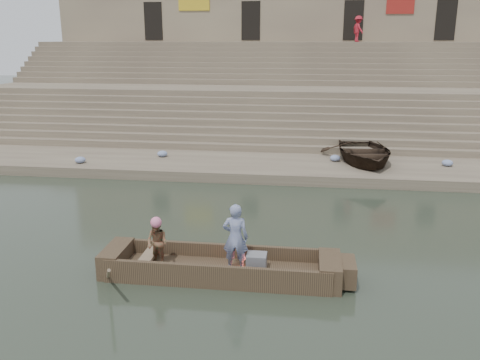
% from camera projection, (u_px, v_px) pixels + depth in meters
% --- Properties ---
extents(ground, '(120.00, 120.00, 0.00)m').
position_uv_depth(ground, '(222.00, 245.00, 13.84)').
color(ground, '#273024').
rests_on(ground, ground).
extents(lower_landing, '(32.00, 4.00, 0.40)m').
position_uv_depth(lower_landing, '(254.00, 167.00, 21.42)').
color(lower_landing, gray).
rests_on(lower_landing, ground).
extents(mid_landing, '(32.00, 3.00, 2.80)m').
position_uv_depth(mid_landing, '(268.00, 113.00, 28.25)').
color(mid_landing, gray).
rests_on(mid_landing, ground).
extents(upper_landing, '(32.00, 3.00, 5.20)m').
position_uv_depth(upper_landing, '(277.00, 81.00, 34.60)').
color(upper_landing, gray).
rests_on(upper_landing, ground).
extents(ghat_steps, '(32.00, 11.00, 5.20)m').
position_uv_depth(ghat_steps, '(271.00, 102.00, 29.75)').
color(ghat_steps, gray).
rests_on(ghat_steps, ground).
extents(building_wall, '(32.00, 5.07, 11.20)m').
position_uv_depth(building_wall, '(281.00, 36.00, 37.60)').
color(building_wall, '#998967').
rests_on(building_wall, ground).
extents(main_rowboat, '(5.00, 1.30, 0.22)m').
position_uv_depth(main_rowboat, '(220.00, 272.00, 11.99)').
color(main_rowboat, brown).
rests_on(main_rowboat, ground).
extents(rowboat_trim, '(6.04, 2.63, 1.83)m').
position_uv_depth(rowboat_trim, '(229.00, 265.00, 11.90)').
color(rowboat_trim, brown).
rests_on(rowboat_trim, ground).
extents(standing_man, '(0.59, 0.39, 1.62)m').
position_uv_depth(standing_man, '(235.00, 238.00, 11.62)').
color(standing_man, navy).
rests_on(standing_man, main_rowboat).
extents(rowing_man, '(0.69, 0.62, 1.16)m').
position_uv_depth(rowing_man, '(157.00, 243.00, 11.92)').
color(rowing_man, '#22683A').
rests_on(rowing_man, main_rowboat).
extents(television, '(0.46, 0.42, 0.40)m').
position_uv_depth(television, '(256.00, 262.00, 11.80)').
color(television, slate).
rests_on(television, main_rowboat).
extents(beached_rowboat, '(3.75, 4.81, 0.91)m').
position_uv_depth(beached_rowboat, '(364.00, 152.00, 21.25)').
color(beached_rowboat, '#2D2116').
rests_on(beached_rowboat, lower_landing).
extents(pedestrian, '(1.00, 1.22, 1.65)m').
position_uv_depth(pedestrian, '(358.00, 29.00, 33.28)').
color(pedestrian, '#A71C29').
rests_on(pedestrian, upper_landing).
extents(cloth_bundles, '(15.54, 2.41, 0.26)m').
position_uv_depth(cloth_bundles, '(279.00, 159.00, 21.44)').
color(cloth_bundles, '#3F5999').
rests_on(cloth_bundles, lower_landing).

